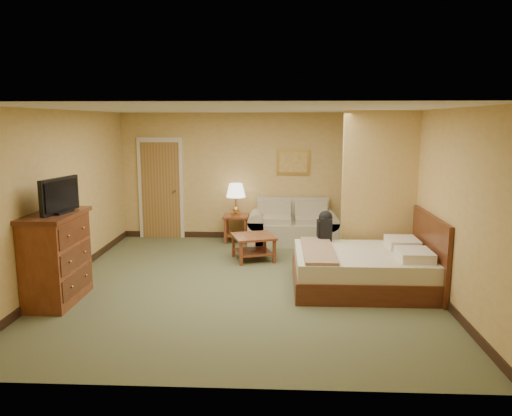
# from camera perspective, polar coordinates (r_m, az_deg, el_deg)

# --- Properties ---
(floor) EXTENTS (6.00, 6.00, 0.00)m
(floor) POSITION_cam_1_polar(r_m,az_deg,el_deg) (7.65, -1.36, -8.63)
(floor) COLOR #545839
(floor) RESTS_ON ground
(ceiling) EXTENTS (6.00, 6.00, 0.00)m
(ceiling) POSITION_cam_1_polar(r_m,az_deg,el_deg) (7.25, -1.44, 11.23)
(ceiling) COLOR white
(ceiling) RESTS_ON back_wall
(back_wall) EXTENTS (5.50, 0.02, 2.60)m
(back_wall) POSITION_cam_1_polar(r_m,az_deg,el_deg) (10.31, -0.20, 3.62)
(back_wall) COLOR tan
(back_wall) RESTS_ON floor
(left_wall) EXTENTS (0.02, 6.00, 2.60)m
(left_wall) POSITION_cam_1_polar(r_m,az_deg,el_deg) (8.02, -21.40, 1.11)
(left_wall) COLOR tan
(left_wall) RESTS_ON floor
(right_wall) EXTENTS (0.02, 6.00, 2.60)m
(right_wall) POSITION_cam_1_polar(r_m,az_deg,el_deg) (7.65, 19.61, 0.82)
(right_wall) COLOR tan
(right_wall) RESTS_ON floor
(partition) EXTENTS (1.20, 0.15, 2.60)m
(partition) POSITION_cam_1_polar(r_m,az_deg,el_deg) (8.39, 13.88, 1.87)
(partition) COLOR tan
(partition) RESTS_ON floor
(door) EXTENTS (0.94, 0.16, 2.10)m
(door) POSITION_cam_1_polar(r_m,az_deg,el_deg) (10.59, -10.81, 2.15)
(door) COLOR beige
(door) RESTS_ON floor
(baseboard) EXTENTS (5.50, 0.02, 0.12)m
(baseboard) POSITION_cam_1_polar(r_m,az_deg,el_deg) (10.51, -0.20, -3.12)
(baseboard) COLOR black
(baseboard) RESTS_ON floor
(loveseat) EXTENTS (1.78, 0.83, 0.90)m
(loveseat) POSITION_cam_1_polar(r_m,az_deg,el_deg) (10.04, 4.23, -2.40)
(loveseat) COLOR tan
(loveseat) RESTS_ON floor
(side_table) EXTENTS (0.50, 0.50, 0.55)m
(side_table) POSITION_cam_1_polar(r_m,az_deg,el_deg) (10.14, -2.29, -1.86)
(side_table) COLOR maroon
(side_table) RESTS_ON floor
(table_lamp) EXTENTS (0.39, 0.39, 0.64)m
(table_lamp) POSITION_cam_1_polar(r_m,az_deg,el_deg) (10.02, -2.32, 1.93)
(table_lamp) COLOR #B78043
(table_lamp) RESTS_ON side_table
(coffee_table) EXTENTS (0.87, 0.87, 0.44)m
(coffee_table) POSITION_cam_1_polar(r_m,az_deg,el_deg) (8.82, -0.30, -3.94)
(coffee_table) COLOR maroon
(coffee_table) RESTS_ON floor
(wall_picture) EXTENTS (0.67, 0.04, 0.52)m
(wall_picture) POSITION_cam_1_polar(r_m,az_deg,el_deg) (10.24, 4.27, 5.24)
(wall_picture) COLOR #B78E3F
(wall_picture) RESTS_ON back_wall
(dresser) EXTENTS (0.61, 1.15, 1.23)m
(dresser) POSITION_cam_1_polar(r_m,az_deg,el_deg) (7.27, -21.83, -5.25)
(dresser) COLOR maroon
(dresser) RESTS_ON floor
(tv) EXTENTS (0.26, 0.77, 0.47)m
(tv) POSITION_cam_1_polar(r_m,az_deg,el_deg) (7.07, -21.53, 1.24)
(tv) COLOR black
(tv) RESTS_ON dresser
(bed) EXTENTS (2.01, 1.71, 1.10)m
(bed) POSITION_cam_1_polar(r_m,az_deg,el_deg) (7.56, 12.57, -6.72)
(bed) COLOR #471F10
(bed) RESTS_ON floor
(backpack) EXTENTS (0.22, 0.28, 0.48)m
(backpack) POSITION_cam_1_polar(r_m,az_deg,el_deg) (8.07, 7.94, -1.89)
(backpack) COLOR black
(backpack) RESTS_ON bed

